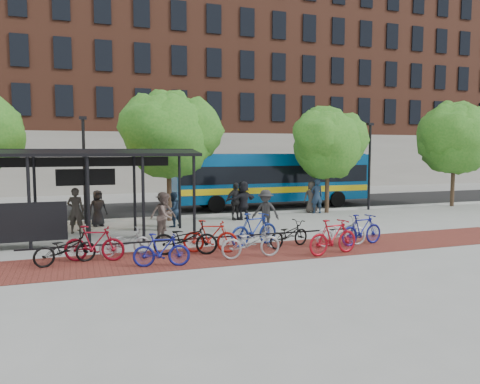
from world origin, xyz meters
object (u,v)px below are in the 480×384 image
object	(u,v)px
bike_10	(341,232)
tree_c	(329,141)
bike_3	(162,250)
bus_shelter	(55,164)
bike_1	(94,243)
bike_4	(185,238)
bike_11	(362,230)
tree_b	(170,131)
bike_8	(289,234)
bike_2	(125,242)
lamp_post_right	(370,163)
pedestrian_9	(266,211)
pedestrian_1	(76,211)
lamp_post_left	(84,167)
pedestrian_2	(173,209)
pedestrian_5	(243,200)
pedestrian_3	(163,211)
tree_d	(455,135)
pedestrian_4	(235,201)
pedestrian_8	(166,216)
bike_6	(251,242)
pedestrian_0	(98,208)
bike_7	(254,229)
bike_9	(333,237)
bike_0	(65,249)
pedestrian_6	(312,197)
pedestrian_7	(317,196)
bike_5	(210,236)
bus	(271,177)

from	to	relation	value
bike_10	tree_c	bearing A→B (deg)	-26.24
bike_3	bus_shelter	bearing A→B (deg)	41.13
bike_1	bike_4	world-z (taller)	bike_1
bike_1	bike_11	xyz separation A→B (m)	(9.52, -0.69, 0.01)
tree_b	bike_8	xyz separation A→B (m)	(2.76, -7.93, -3.97)
bike_2	bike_10	distance (m)	7.77
lamp_post_right	pedestrian_9	bearing A→B (deg)	-150.07
pedestrian_1	bus_shelter	bearing A→B (deg)	82.04
bike_8	lamp_post_left	bearing A→B (deg)	20.91
pedestrian_2	pedestrian_5	bearing A→B (deg)	163.11
bike_2	bike_10	xyz separation A→B (m)	(7.68, -1.13, 0.08)
tree_b	pedestrian_3	world-z (taller)	tree_b
lamp_post_left	bike_8	size ratio (longest dim) A/B	2.76
tree_d	bike_10	xyz separation A→B (m)	(-13.34, -8.40, -3.93)
bike_3	pedestrian_4	bearing A→B (deg)	-21.06
bike_2	pedestrian_2	world-z (taller)	pedestrian_2
tree_b	pedestrian_3	bearing A→B (deg)	-107.92
tree_c	pedestrian_8	distance (m)	11.70
tree_d	bike_6	size ratio (longest dim) A/B	3.20
bike_4	pedestrian_3	xyz separation A→B (m)	(0.15, 5.00, 0.29)
bike_10	pedestrian_0	distance (m)	11.30
tree_d	bike_7	distance (m)	18.30
pedestrian_2	pedestrian_5	size ratio (longest dim) A/B	0.82
tree_c	pedestrian_5	xyz separation A→B (m)	(-5.46, -0.95, -3.07)
bike_9	pedestrian_3	xyz separation A→B (m)	(-4.59, 6.64, 0.25)
bus_shelter	bike_0	distance (m)	4.83
tree_c	tree_d	distance (m)	9.02
pedestrian_6	pedestrian_8	world-z (taller)	pedestrian_8
lamp_post_left	pedestrian_8	xyz separation A→B (m)	(2.91, -5.10, -1.81)
lamp_post_left	pedestrian_7	xyz separation A→B (m)	(12.32, -0.35, -1.78)
tree_b	bike_9	distance (m)	10.90
bike_1	bike_11	bearing A→B (deg)	-77.19
lamp_post_right	pedestrian_5	xyz separation A→B (m)	(-8.38, -1.20, -1.76)
bus_shelter	bike_2	size ratio (longest dim) A/B	6.07
pedestrian_2	bike_8	bearing A→B (deg)	85.16
bike_2	bike_11	bearing A→B (deg)	-109.81
pedestrian_3	pedestrian_0	bearing A→B (deg)	139.98
bike_8	pedestrian_1	distance (m)	9.24
bike_5	tree_d	bearing A→B (deg)	-45.46
tree_b	pedestrian_3	xyz separation A→B (m)	(-0.93, -2.88, -3.60)
bike_4	pedestrian_1	distance (m)	6.59
bike_3	bike_9	bearing A→B (deg)	-81.73
bus	bike_1	world-z (taller)	bus
pedestrian_0	bus_shelter	bearing A→B (deg)	-133.91
bike_5	bike_3	bearing A→B (deg)	146.62
tree_d	bike_8	size ratio (longest dim) A/B	3.53
tree_b	pedestrian_7	world-z (taller)	tree_b
bus_shelter	bike_4	distance (m)	6.29
tree_b	pedestrian_4	bearing A→B (deg)	-16.66
bike_10	pedestrian_2	xyz separation A→B (m)	(-4.96, 6.42, 0.26)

